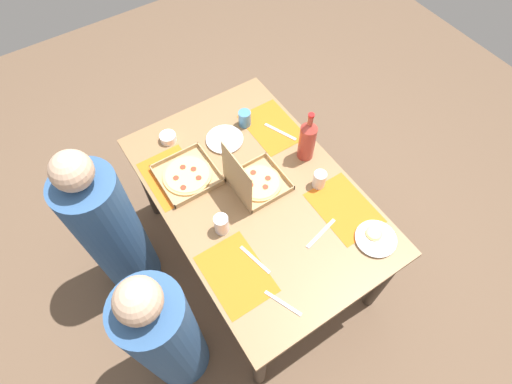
{
  "coord_description": "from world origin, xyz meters",
  "views": [
    {
      "loc": [
        -0.96,
        0.62,
        2.56
      ],
      "look_at": [
        0.0,
        0.0,
        0.76
      ],
      "focal_mm": 28.63,
      "sensor_mm": 36.0,
      "label": 1
    }
  ],
  "objects_px": {
    "soda_bottle": "(307,140)",
    "cup_clear_left": "(319,179)",
    "condiment_bowl": "(168,138)",
    "pizza_box_center": "(254,182)",
    "diner_left_seat": "(166,336)",
    "plate_far_right": "(225,140)",
    "plate_near_right": "(375,238)",
    "cup_red": "(221,224)",
    "cup_spare": "(245,118)",
    "pizza_box_corner_right": "(187,175)",
    "diner_right_seat": "(112,232)"
  },
  "relations": [
    {
      "from": "plate_far_right",
      "to": "pizza_box_corner_right",
      "type": "bearing_deg",
      "value": 109.62
    },
    {
      "from": "soda_bottle",
      "to": "cup_clear_left",
      "type": "bearing_deg",
      "value": 163.19
    },
    {
      "from": "pizza_box_corner_right",
      "to": "diner_right_seat",
      "type": "distance_m",
      "value": 0.53
    },
    {
      "from": "cup_spare",
      "to": "diner_right_seat",
      "type": "relative_size",
      "value": 0.08
    },
    {
      "from": "cup_spare",
      "to": "cup_clear_left",
      "type": "height_order",
      "value": "cup_clear_left"
    },
    {
      "from": "cup_red",
      "to": "cup_spare",
      "type": "distance_m",
      "value": 0.7
    },
    {
      "from": "plate_far_right",
      "to": "plate_near_right",
      "type": "height_order",
      "value": "plate_near_right"
    },
    {
      "from": "pizza_box_corner_right",
      "to": "cup_spare",
      "type": "height_order",
      "value": "cup_spare"
    },
    {
      "from": "diner_left_seat",
      "to": "soda_bottle",
      "type": "bearing_deg",
      "value": -70.72
    },
    {
      "from": "pizza_box_corner_right",
      "to": "condiment_bowl",
      "type": "distance_m",
      "value": 0.28
    },
    {
      "from": "pizza_box_center",
      "to": "plate_far_right",
      "type": "height_order",
      "value": "pizza_box_center"
    },
    {
      "from": "cup_spare",
      "to": "cup_red",
      "type": "bearing_deg",
      "value": 138.5
    },
    {
      "from": "cup_clear_left",
      "to": "diner_left_seat",
      "type": "relative_size",
      "value": 0.09
    },
    {
      "from": "cup_red",
      "to": "cup_spare",
      "type": "bearing_deg",
      "value": -41.5
    },
    {
      "from": "plate_near_right",
      "to": "cup_clear_left",
      "type": "relative_size",
      "value": 2.03
    },
    {
      "from": "pizza_box_center",
      "to": "diner_left_seat",
      "type": "xyz_separation_m",
      "value": [
        -0.36,
        0.75,
        -0.29
      ]
    },
    {
      "from": "cup_red",
      "to": "diner_right_seat",
      "type": "bearing_deg",
      "value": 48.6
    },
    {
      "from": "pizza_box_center",
      "to": "condiment_bowl",
      "type": "distance_m",
      "value": 0.58
    },
    {
      "from": "plate_far_right",
      "to": "cup_clear_left",
      "type": "distance_m",
      "value": 0.59
    },
    {
      "from": "cup_spare",
      "to": "condiment_bowl",
      "type": "distance_m",
      "value": 0.45
    },
    {
      "from": "soda_bottle",
      "to": "diner_left_seat",
      "type": "relative_size",
      "value": 0.28
    },
    {
      "from": "pizza_box_center",
      "to": "soda_bottle",
      "type": "bearing_deg",
      "value": -86.23
    },
    {
      "from": "plate_far_right",
      "to": "cup_clear_left",
      "type": "bearing_deg",
      "value": -153.89
    },
    {
      "from": "pizza_box_corner_right",
      "to": "plate_far_right",
      "type": "bearing_deg",
      "value": -70.38
    },
    {
      "from": "pizza_box_corner_right",
      "to": "pizza_box_center",
      "type": "height_order",
      "value": "pizza_box_center"
    },
    {
      "from": "pizza_box_center",
      "to": "cup_spare",
      "type": "distance_m",
      "value": 0.44
    },
    {
      "from": "pizza_box_corner_right",
      "to": "condiment_bowl",
      "type": "xyz_separation_m",
      "value": [
        0.28,
        -0.03,
        0.01
      ]
    },
    {
      "from": "plate_near_right",
      "to": "cup_spare",
      "type": "distance_m",
      "value": 0.98
    },
    {
      "from": "soda_bottle",
      "to": "condiment_bowl",
      "type": "relative_size",
      "value": 3.5
    },
    {
      "from": "cup_spare",
      "to": "diner_left_seat",
      "type": "relative_size",
      "value": 0.08
    },
    {
      "from": "diner_left_seat",
      "to": "cup_clear_left",
      "type": "bearing_deg",
      "value": -79.85
    },
    {
      "from": "plate_far_right",
      "to": "condiment_bowl",
      "type": "distance_m",
      "value": 0.32
    },
    {
      "from": "plate_near_right",
      "to": "cup_red",
      "type": "height_order",
      "value": "cup_red"
    },
    {
      "from": "pizza_box_center",
      "to": "plate_near_right",
      "type": "height_order",
      "value": "pizza_box_center"
    },
    {
      "from": "cup_clear_left",
      "to": "condiment_bowl",
      "type": "distance_m",
      "value": 0.88
    },
    {
      "from": "plate_near_right",
      "to": "diner_right_seat",
      "type": "bearing_deg",
      "value": 50.86
    },
    {
      "from": "cup_spare",
      "to": "condiment_bowl",
      "type": "bearing_deg",
      "value": 72.55
    },
    {
      "from": "pizza_box_center",
      "to": "soda_bottle",
      "type": "relative_size",
      "value": 0.94
    },
    {
      "from": "soda_bottle",
      "to": "cup_red",
      "type": "height_order",
      "value": "soda_bottle"
    },
    {
      "from": "plate_near_right",
      "to": "soda_bottle",
      "type": "bearing_deg",
      "value": -2.19
    },
    {
      "from": "cup_clear_left",
      "to": "diner_right_seat",
      "type": "height_order",
      "value": "diner_right_seat"
    },
    {
      "from": "cup_spare",
      "to": "condiment_bowl",
      "type": "relative_size",
      "value": 1.04
    },
    {
      "from": "cup_spare",
      "to": "diner_left_seat",
      "type": "xyz_separation_m",
      "value": [
        -0.76,
        0.94,
        -0.29
      ]
    },
    {
      "from": "pizza_box_center",
      "to": "plate_near_right",
      "type": "relative_size",
      "value": 1.51
    },
    {
      "from": "pizza_box_corner_right",
      "to": "diner_left_seat",
      "type": "height_order",
      "value": "diner_left_seat"
    },
    {
      "from": "pizza_box_corner_right",
      "to": "plate_near_right",
      "type": "height_order",
      "value": "pizza_box_corner_right"
    },
    {
      "from": "pizza_box_corner_right",
      "to": "cup_spare",
      "type": "bearing_deg",
      "value": -72.12
    },
    {
      "from": "plate_near_right",
      "to": "plate_far_right",
      "type": "bearing_deg",
      "value": 17.61
    },
    {
      "from": "pizza_box_corner_right",
      "to": "condiment_bowl",
      "type": "height_order",
      "value": "condiment_bowl"
    },
    {
      "from": "soda_bottle",
      "to": "cup_spare",
      "type": "bearing_deg",
      "value": 22.74
    }
  ]
}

